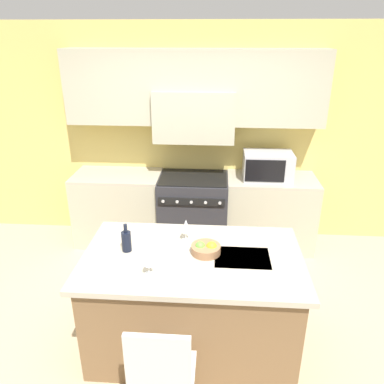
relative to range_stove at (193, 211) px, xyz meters
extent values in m
plane|color=tan|center=(0.00, -1.66, -0.46)|extent=(10.00, 10.00, 0.00)
cube|color=#DBC166|center=(0.00, 0.36, 0.89)|extent=(10.00, 0.06, 2.70)
cube|color=#B2AD93|center=(0.00, 0.16, 1.51)|extent=(3.02, 0.34, 0.85)
cube|color=#B2AD93|center=(0.00, 0.13, 1.19)|extent=(0.96, 0.40, 0.60)
cube|color=#B2AD93|center=(-0.97, 0.02, -0.01)|extent=(1.08, 0.62, 0.89)
cube|color=#B2A893|center=(-0.97, 0.02, 0.45)|extent=(1.08, 0.62, 0.03)
cube|color=#B2AD93|center=(0.97, 0.02, -0.01)|extent=(1.08, 0.62, 0.89)
cube|color=#B2A893|center=(0.97, 0.02, 0.45)|extent=(1.08, 0.62, 0.03)
cube|color=#2D2D33|center=(0.00, 0.00, -0.01)|extent=(0.85, 0.66, 0.91)
cube|color=black|center=(0.00, 0.00, 0.45)|extent=(0.82, 0.61, 0.01)
cube|color=black|center=(0.00, -0.34, 0.28)|extent=(0.78, 0.02, 0.09)
cylinder|color=silver|center=(-0.33, -0.35, 0.28)|extent=(0.04, 0.02, 0.04)
cylinder|color=silver|center=(-0.17, -0.35, 0.28)|extent=(0.04, 0.02, 0.04)
cylinder|color=silver|center=(0.00, -0.35, 0.28)|extent=(0.04, 0.02, 0.04)
cylinder|color=silver|center=(0.17, -0.35, 0.28)|extent=(0.04, 0.02, 0.04)
cylinder|color=silver|center=(0.33, -0.35, 0.28)|extent=(0.04, 0.02, 0.04)
cube|color=#B7B7BC|center=(0.90, 0.02, 0.63)|extent=(0.58, 0.39, 0.32)
cube|color=black|center=(0.84, -0.18, 0.63)|extent=(0.45, 0.01, 0.27)
cube|color=brown|center=(0.11, -1.73, -0.03)|extent=(1.67, 0.97, 0.86)
cube|color=#B2A893|center=(0.11, -1.73, 0.42)|extent=(1.77, 1.05, 0.04)
cube|color=#2D2D30|center=(0.51, -1.73, 0.44)|extent=(0.44, 0.32, 0.01)
cylinder|color=#B2B2B7|center=(0.51, -1.54, 0.44)|extent=(0.02, 0.02, 0.00)
cube|color=beige|center=(-0.03, -2.49, -0.01)|extent=(0.42, 0.40, 0.04)
cube|color=beige|center=(-0.03, -2.67, 0.25)|extent=(0.40, 0.04, 0.49)
cylinder|color=beige|center=(-0.21, -2.32, -0.25)|extent=(0.04, 0.04, 0.43)
cylinder|color=beige|center=(0.15, -2.32, -0.25)|extent=(0.04, 0.04, 0.43)
cylinder|color=black|center=(-0.43, -1.69, 0.53)|extent=(0.08, 0.08, 0.17)
cylinder|color=black|center=(-0.43, -1.69, 0.65)|extent=(0.03, 0.03, 0.07)
cylinder|color=white|center=(-0.19, -2.01, 0.44)|extent=(0.07, 0.07, 0.01)
cylinder|color=white|center=(-0.19, -2.01, 0.49)|extent=(0.01, 0.01, 0.08)
cone|color=white|center=(-0.19, -2.01, 0.58)|extent=(0.08, 0.08, 0.11)
cylinder|color=white|center=(0.04, -1.49, 0.44)|extent=(0.07, 0.07, 0.01)
cylinder|color=white|center=(0.04, -1.49, 0.49)|extent=(0.01, 0.01, 0.08)
cone|color=white|center=(0.04, -1.49, 0.58)|extent=(0.08, 0.08, 0.11)
cylinder|color=#996B47|center=(0.21, -1.68, 0.48)|extent=(0.24, 0.24, 0.07)
sphere|color=#66A83D|center=(0.17, -1.68, 0.50)|extent=(0.09, 0.09, 0.09)
sphere|color=gold|center=(0.26, -1.68, 0.50)|extent=(0.09, 0.09, 0.09)
camera|label=1|loc=(0.29, -4.30, 2.09)|focal=35.00mm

